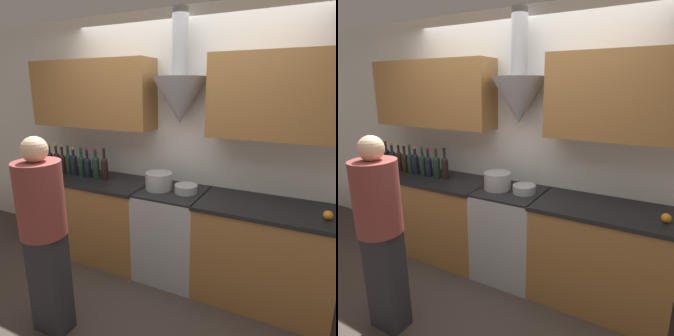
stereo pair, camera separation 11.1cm
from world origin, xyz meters
TOP-DOWN VIEW (x-y plane):
  - ground_plane at (0.00, 0.00)m, footprint 12.00×12.00m
  - wall_back at (-0.06, 0.58)m, footprint 8.40×0.53m
  - counter_left at (-1.04, 0.31)m, footprint 1.49×0.62m
  - counter_right at (0.88, 0.31)m, footprint 1.16×0.62m
  - stove_range at (0.00, 0.31)m, footprint 0.62×0.60m
  - wine_bottle_0 at (-1.70, 0.30)m, footprint 0.08×0.08m
  - wine_bottle_1 at (-1.59, 0.30)m, footprint 0.08×0.08m
  - wine_bottle_2 at (-1.49, 0.31)m, footprint 0.07×0.07m
  - wine_bottle_3 at (-1.40, 0.31)m, footprint 0.07×0.07m
  - wine_bottle_4 at (-1.31, 0.31)m, footprint 0.07×0.07m
  - wine_bottle_5 at (-1.23, 0.31)m, footprint 0.08×0.08m
  - wine_bottle_6 at (-1.12, 0.30)m, footprint 0.07×0.07m
  - wine_bottle_7 at (-1.03, 0.30)m, footprint 0.08×0.08m
  - wine_bottle_8 at (-0.92, 0.31)m, footprint 0.08×0.08m
  - wine_bottle_9 at (-0.82, 0.32)m, footprint 0.08×0.08m
  - stock_pot at (-0.14, 0.29)m, footprint 0.26×0.26m
  - mixing_bowl at (0.14, 0.31)m, footprint 0.22×0.22m
  - orange_fruit at (1.33, 0.23)m, footprint 0.07×0.07m
  - person_foreground_left at (-0.53, -0.77)m, footprint 0.33×0.33m

SIDE VIEW (x-z plane):
  - ground_plane at x=0.00m, z-range 0.00..0.00m
  - counter_left at x=-1.04m, z-range 0.00..0.91m
  - counter_right at x=0.88m, z-range 0.00..0.91m
  - stove_range at x=0.00m, z-range 0.00..0.91m
  - person_foreground_left at x=-0.53m, z-range 0.08..1.63m
  - orange_fruit at x=1.33m, z-range 0.91..0.98m
  - mixing_bowl at x=0.14m, z-range 0.91..0.98m
  - stock_pot at x=-0.14m, z-range 0.91..1.07m
  - wine_bottle_3 at x=-1.40m, z-range 0.88..1.18m
  - wine_bottle_7 at x=-1.03m, z-range 0.87..1.20m
  - wine_bottle_4 at x=-1.31m, z-range 0.87..1.20m
  - wine_bottle_6 at x=-1.12m, z-range 0.87..1.20m
  - wine_bottle_2 at x=-1.49m, z-range 0.87..1.21m
  - wine_bottle_5 at x=-1.23m, z-range 0.88..1.20m
  - wine_bottle_1 at x=-1.59m, z-range 0.87..1.21m
  - wine_bottle_9 at x=-0.82m, z-range 0.87..1.21m
  - wine_bottle_8 at x=-0.92m, z-range 0.88..1.21m
  - wine_bottle_0 at x=-1.70m, z-range 0.88..1.22m
  - wall_back at x=-0.06m, z-range 0.18..2.78m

